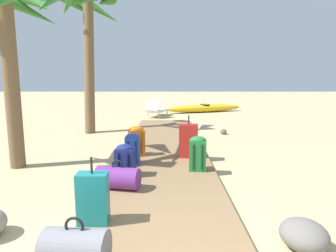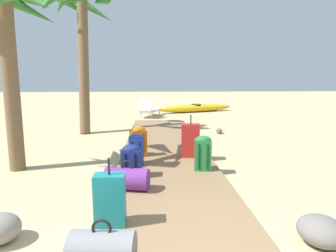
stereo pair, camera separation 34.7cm
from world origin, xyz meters
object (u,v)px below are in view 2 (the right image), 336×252
at_px(backpack_green, 203,152).
at_px(suitcase_red, 191,140).
at_px(backpack_navy, 131,160).
at_px(palm_tree_near_left, 4,9).
at_px(backpack_orange, 138,140).
at_px(suitcase_teal, 110,200).
at_px(lounge_chair, 149,109).
at_px(duffel_bag_purple, 127,179).
at_px(palm_tree_far_left, 84,23).
at_px(kayak, 196,108).
at_px(backpack_blue, 136,148).
at_px(duffel_bag_grey, 102,251).

xyz_separation_m(backpack_green, suitcase_red, (-0.10, 0.85, 0.02)).
distance_m(backpack_navy, palm_tree_near_left, 3.27).
relative_size(backpack_orange, suitcase_teal, 0.82).
distance_m(suitcase_red, lounge_chair, 6.74).
bearing_deg(duffel_bag_purple, palm_tree_near_left, 148.17).
distance_m(palm_tree_far_left, kayak, 7.15).
bearing_deg(backpack_blue, suitcase_red, 22.93).
relative_size(duffel_bag_grey, palm_tree_near_left, 0.16).
height_order(backpack_green, kayak, backpack_green).
bearing_deg(backpack_green, palm_tree_near_left, 171.92).
bearing_deg(suitcase_red, duffel_bag_purple, -123.65).
xyz_separation_m(backpack_navy, kayak, (2.44, 9.48, -0.16)).
relative_size(backpack_green, lounge_chair, 0.35).
height_order(backpack_navy, lounge_chair, lounge_chair).
distance_m(backpack_navy, kayak, 9.79).
xyz_separation_m(palm_tree_near_left, palm_tree_far_left, (0.49, 3.65, 0.42)).
relative_size(suitcase_teal, palm_tree_far_left, 0.17).
bearing_deg(backpack_orange, backpack_navy, -92.43).
xyz_separation_m(backpack_blue, kayak, (2.40, 8.79, -0.18)).
relative_size(backpack_orange, backpack_navy, 1.16).
height_order(duffel_bag_purple, suitcase_red, suitcase_red).
bearing_deg(palm_tree_near_left, backpack_green, -8.08).
bearing_deg(suitcase_red, suitcase_teal, -114.25).
distance_m(backpack_green, kayak, 9.28).
relative_size(suitcase_red, lounge_chair, 0.50).
bearing_deg(backpack_orange, duffel_bag_grey, -92.11).
bearing_deg(duffel_bag_grey, backpack_orange, 87.89).
xyz_separation_m(duffel_bag_purple, palm_tree_near_left, (-2.08, 1.29, 2.51)).
bearing_deg(backpack_blue, backpack_navy, -93.20).
xyz_separation_m(duffel_bag_purple, palm_tree_far_left, (-1.59, 4.94, 2.94)).
distance_m(duffel_bag_grey, kayak, 12.02).
bearing_deg(backpack_blue, palm_tree_near_left, 178.35).
bearing_deg(backpack_green, duffel_bag_purple, -145.80).
relative_size(duffel_bag_purple, palm_tree_far_left, 0.15).
bearing_deg(suitcase_teal, duffel_bag_purple, 84.83).
relative_size(duffel_bag_grey, backpack_green, 0.94).
bearing_deg(backpack_green, suitcase_teal, -125.53).
height_order(duffel_bag_grey, backpack_orange, backpack_orange).
bearing_deg(suitcase_teal, kayak, 76.94).
relative_size(suitcase_teal, kayak, 0.19).
height_order(backpack_orange, lounge_chair, lounge_chair).
bearing_deg(palm_tree_far_left, duffel_bag_grey, -77.05).
distance_m(backpack_green, backpack_navy, 1.22).
bearing_deg(palm_tree_near_left, suitcase_red, 6.82).
relative_size(duffel_bag_purple, palm_tree_near_left, 0.19).
bearing_deg(kayak, backpack_orange, -106.16).
xyz_separation_m(backpack_orange, palm_tree_near_left, (-2.15, -0.50, 2.35)).
xyz_separation_m(suitcase_red, backpack_orange, (-1.03, 0.12, -0.01)).
height_order(duffel_bag_grey, backpack_navy, backpack_navy).
bearing_deg(palm_tree_far_left, backpack_green, -55.83).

